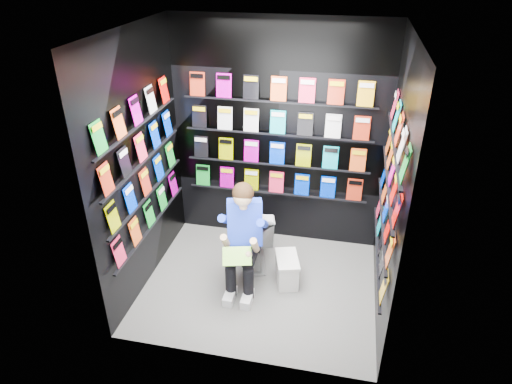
# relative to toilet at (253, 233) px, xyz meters

# --- Properties ---
(floor) EXTENTS (2.40, 2.40, 0.00)m
(floor) POSITION_rel_toilet_xyz_m (0.16, -0.43, -0.37)
(floor) COLOR #61615E
(floor) RESTS_ON ground
(ceiling) EXTENTS (2.40, 2.40, 0.00)m
(ceiling) POSITION_rel_toilet_xyz_m (0.16, -0.43, 2.23)
(ceiling) COLOR white
(ceiling) RESTS_ON floor
(wall_back) EXTENTS (2.40, 0.04, 2.60)m
(wall_back) POSITION_rel_toilet_xyz_m (0.16, 0.57, 0.93)
(wall_back) COLOR black
(wall_back) RESTS_ON floor
(wall_front) EXTENTS (2.40, 0.04, 2.60)m
(wall_front) POSITION_rel_toilet_xyz_m (0.16, -1.43, 0.93)
(wall_front) COLOR black
(wall_front) RESTS_ON floor
(wall_left) EXTENTS (0.04, 2.00, 2.60)m
(wall_left) POSITION_rel_toilet_xyz_m (-1.04, -0.43, 0.93)
(wall_left) COLOR black
(wall_left) RESTS_ON floor
(wall_right) EXTENTS (0.04, 2.00, 2.60)m
(wall_right) POSITION_rel_toilet_xyz_m (1.36, -0.43, 0.93)
(wall_right) COLOR black
(wall_right) RESTS_ON floor
(comics_back) EXTENTS (2.10, 0.06, 1.37)m
(comics_back) POSITION_rel_toilet_xyz_m (0.16, 0.54, 0.94)
(comics_back) COLOR #E5551C
(comics_back) RESTS_ON wall_back
(comics_left) EXTENTS (0.06, 1.70, 1.37)m
(comics_left) POSITION_rel_toilet_xyz_m (-1.01, -0.43, 0.94)
(comics_left) COLOR #E5551C
(comics_left) RESTS_ON wall_left
(comics_right) EXTENTS (0.06, 1.70, 1.37)m
(comics_right) POSITION_rel_toilet_xyz_m (1.33, -0.43, 0.94)
(comics_right) COLOR #E5551C
(comics_right) RESTS_ON wall_right
(toilet) EXTENTS (0.60, 0.83, 0.73)m
(toilet) POSITION_rel_toilet_xyz_m (0.00, 0.00, 0.00)
(toilet) COLOR silver
(toilet) RESTS_ON floor
(longbox) EXTENTS (0.30, 0.41, 0.28)m
(longbox) POSITION_rel_toilet_xyz_m (0.43, -0.30, -0.23)
(longbox) COLOR white
(longbox) RESTS_ON floor
(longbox_lid) EXTENTS (0.32, 0.44, 0.03)m
(longbox_lid) POSITION_rel_toilet_xyz_m (0.43, -0.30, -0.07)
(longbox_lid) COLOR white
(longbox_lid) RESTS_ON longbox
(reader) EXTENTS (0.64, 0.79, 1.28)m
(reader) POSITION_rel_toilet_xyz_m (0.00, -0.38, 0.37)
(reader) COLOR blue
(reader) RESTS_ON toilet
(held_comic) EXTENTS (0.31, 0.23, 0.12)m
(held_comic) POSITION_rel_toilet_xyz_m (0.00, -0.73, 0.21)
(held_comic) COLOR green
(held_comic) RESTS_ON reader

